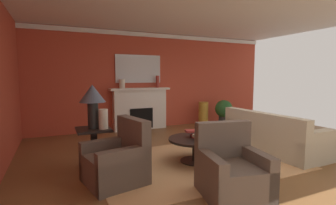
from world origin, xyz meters
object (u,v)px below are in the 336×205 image
sofa (272,137)px  vase_tall_corner (203,114)px  coffee_table (195,144)px  vase_on_side_table (103,119)px  mantel_mirror (138,69)px  fireplace (140,110)px  armchair_facing_fireplace (232,173)px  side_table (94,145)px  armchair_near_window (117,162)px  vase_mantel_left (122,84)px  table_lamp (93,98)px  vase_mantel_right (158,82)px  potted_plant (224,111)px

sofa → vase_tall_corner: size_ratio=2.76×
coffee_table → vase_on_side_table: size_ratio=2.96×
mantel_mirror → coffee_table: 3.64m
fireplace → armchair_facing_fireplace: size_ratio=1.89×
side_table → mantel_mirror: bearing=58.6°
armchair_near_window → armchair_facing_fireplace: same height
armchair_near_window → vase_tall_corner: size_ratio=1.24×
vase_mantel_left → table_lamp: bearing=-114.0°
armchair_near_window → vase_mantel_left: (0.97, 3.45, 1.07)m
vase_mantel_right → mantel_mirror: bearing=162.8°
side_table → vase_mantel_left: bearing=66.0°
vase_on_side_table → vase_mantel_right: (2.15, 2.81, 0.56)m
mantel_mirror → potted_plant: size_ratio=1.67×
mantel_mirror → coffee_table: (0.01, -3.33, -1.48)m
armchair_facing_fireplace → potted_plant: bearing=54.1°
fireplace → table_lamp: (-1.75, -2.74, 0.64)m
mantel_mirror → vase_on_side_table: bearing=-118.2°
vase_mantel_left → coffee_table: bearing=-80.0°
sofa → coffee_table: size_ratio=2.12×
sofa → vase_mantel_left: (-2.38, 3.26, 1.08)m
sofa → potted_plant: size_ratio=2.55×
fireplace → sofa: size_ratio=0.85×
potted_plant → coffee_table: bearing=-135.0°
table_lamp → vase_mantel_right: 3.54m
sofa → table_lamp: 3.74m
vase_tall_corner → mantel_mirror: bearing=168.4°
side_table → potted_plant: bearing=26.3°
mantel_mirror → potted_plant: 3.04m
vase_tall_corner → armchair_near_window: bearing=-138.1°
armchair_facing_fireplace → side_table: armchair_facing_fireplace is taller
mantel_mirror → vase_mantel_right: bearing=-17.2°
mantel_mirror → armchair_near_window: size_ratio=1.47×
sofa → potted_plant: (0.81, 2.73, 0.19)m
fireplace → armchair_facing_fireplace: 4.56m
armchair_facing_fireplace → coffee_table: (0.24, 1.33, 0.03)m
side_table → vase_on_side_table: vase_on_side_table is taller
coffee_table → table_lamp: 2.02m
table_lamp → vase_on_side_table: (0.15, -0.12, -0.36)m
vase_tall_corner → sofa: bearing=-94.1°
fireplace → vase_tall_corner: fireplace is taller
mantel_mirror → vase_tall_corner: 2.53m
armchair_near_window → side_table: 0.80m
armchair_near_window → vase_on_side_table: 0.85m
vase_on_side_table → vase_tall_corner: (3.64, 2.56, -0.48)m
coffee_table → vase_mantel_left: vase_mantel_left is taller
sofa → vase_on_side_table: (-3.43, 0.44, 0.57)m
armchair_facing_fireplace → vase_mantel_right: 4.70m
coffee_table → potted_plant: size_ratio=1.20×
armchair_near_window → potted_plant: size_ratio=1.14×
sofa → table_lamp: table_lamp is taller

